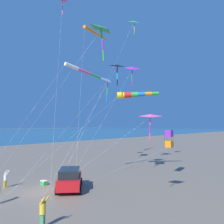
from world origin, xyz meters
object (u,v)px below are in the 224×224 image
kite_delta_black_fish_shape (150,116)px  kite_windsock_teal_far_right (132,95)px  cooler_box (44,183)px  person_child_grey_jacket (6,178)px  person_child_green_jacket (43,210)px  kite_delta_green_low_center (117,66)px  kite_box_long_streamer_left (169,139)px  kite_windsock_long_streamer_right (93,32)px  kite_delta_purple_drifting (132,68)px  kite_delta_white_trailing (101,29)px  kite_delta_magenta_far_left (63,0)px  kite_windsock_red_high_left (83,71)px  kite_delta_checkered_midright (134,23)px  kite_delta_striped_overhead (108,80)px  parked_car (70,179)px

kite_delta_black_fish_shape → kite_windsock_teal_far_right: size_ratio=0.47×
cooler_box → person_child_grey_jacket: (1.76, 2.79, 0.61)m
kite_delta_black_fish_shape → person_child_green_jacket: bearing=73.2°
kite_delta_black_fish_shape → kite_windsock_teal_far_right: 10.44m
kite_windsock_teal_far_right → kite_delta_green_low_center: size_ratio=1.51×
kite_box_long_streamer_left → kite_windsock_long_streamer_right: bearing=-1.4°
cooler_box → kite_delta_green_low_center: 14.10m
kite_delta_purple_drifting → person_child_green_jacket: bearing=112.8°
kite_delta_white_trailing → kite_delta_magenta_far_left: (8.16, -1.68, 6.27)m
kite_delta_magenta_far_left → person_child_grey_jacket: bearing=99.9°
kite_windsock_teal_far_right → kite_windsock_long_streamer_right: bearing=-12.9°
kite_delta_purple_drifting → kite_delta_black_fish_shape: size_ratio=1.56×
kite_box_long_streamer_left → kite_windsock_red_high_left: 11.79m
kite_delta_white_trailing → kite_delta_green_low_center: size_ratio=1.17×
kite_delta_checkered_midright → kite_delta_green_low_center: bearing=103.8°
kite_delta_white_trailing → kite_delta_striped_overhead: (7.53, -8.80, -2.37)m
person_child_grey_jacket → kite_delta_checkered_midright: (-3.38, -14.64, 18.03)m
parked_car → kite_delta_purple_drifting: size_ratio=0.32×
kite_delta_black_fish_shape → kite_delta_magenta_far_left: (13.09, -1.59, 14.10)m
cooler_box → kite_box_long_streamer_left: (-6.82, -11.18, 3.84)m
person_child_green_jacket → kite_delta_white_trailing: bearing=-69.3°
cooler_box → kite_delta_checkered_midright: 22.15m
kite_windsock_long_streamer_right → kite_delta_checkered_midright: kite_windsock_long_streamer_right is taller
cooler_box → person_child_green_jacket: bearing=148.1°
kite_windsock_red_high_left → kite_delta_magenta_far_left: (4.14, -0.32, 9.15)m
kite_delta_white_trailing → kite_delta_green_low_center: 5.88m
person_child_green_jacket → kite_delta_white_trailing: 15.18m
kite_delta_white_trailing → kite_delta_black_fish_shape: size_ratio=1.64×
kite_delta_striped_overhead → kite_delta_green_low_center: bearing=142.8°
kite_delta_white_trailing → parked_car: bearing=37.1°
kite_delta_white_trailing → kite_delta_striped_overhead: 11.82m
kite_windsock_red_high_left → kite_delta_green_low_center: (-1.57, -3.59, 0.88)m
person_child_green_jacket → parked_car: bearing=-48.7°
kite_windsock_red_high_left → kite_delta_purple_drifting: bearing=-84.7°
kite_delta_purple_drifting → kite_delta_black_fish_shape: 16.29m
kite_windsock_teal_far_right → kite_delta_white_trailing: bearing=106.4°
kite_box_long_streamer_left → kite_delta_checkered_midright: kite_delta_checkered_midright is taller
kite_windsock_long_streamer_right → kite_windsock_teal_far_right: bearing=167.1°
person_child_green_jacket → kite_windsock_long_streamer_right: (13.66, -16.45, 18.56)m
person_child_green_jacket → kite_box_long_streamer_left: (1.13, -16.14, 3.11)m
kite_delta_striped_overhead → kite_delta_magenta_far_left: (0.63, 7.12, 8.64)m
kite_delta_black_fish_shape → kite_windsock_red_high_left: (8.95, -1.28, 4.95)m
kite_delta_black_fish_shape → kite_delta_magenta_far_left: size_ratio=0.43×
parked_car → kite_delta_black_fish_shape: 9.00m
cooler_box → person_child_green_jacket: person_child_green_jacket is taller
kite_delta_purple_drifting → kite_windsock_teal_far_right: kite_delta_purple_drifting is taller
parked_car → kite_delta_black_fish_shape: size_ratio=0.50×
kite_delta_white_trailing → kite_delta_purple_drifting: (4.91, -10.97, -0.74)m
person_child_green_jacket → kite_delta_checkered_midright: 25.36m
person_child_grey_jacket → kite_delta_magenta_far_left: kite_delta_magenta_far_left is taller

